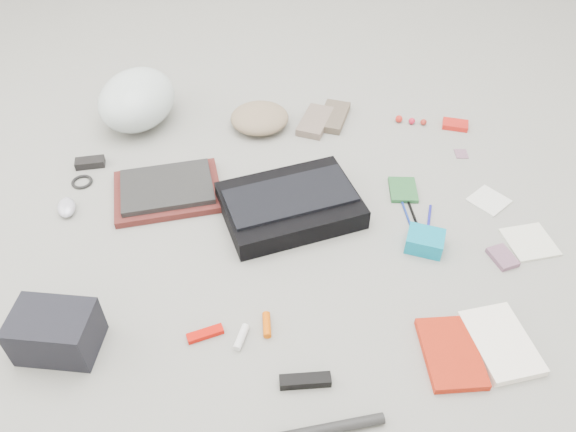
{
  "coord_description": "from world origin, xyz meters",
  "views": [
    {
      "loc": [
        0.04,
        -1.23,
        1.25
      ],
      "look_at": [
        0.0,
        0.0,
        0.05
      ],
      "focal_mm": 35.0,
      "sensor_mm": 36.0,
      "label": 1
    }
  ],
  "objects_px": {
    "book_red": "(451,353)",
    "bike_helmet": "(137,100)",
    "camera_bag": "(56,332)",
    "laptop": "(167,187)",
    "accordion_wallet": "(425,241)",
    "messenger_bag": "(290,205)"
  },
  "relations": [
    {
      "from": "book_red",
      "to": "bike_helmet",
      "type": "bearing_deg",
      "value": 129.47
    },
    {
      "from": "camera_bag",
      "to": "bike_helmet",
      "type": "bearing_deg",
      "value": 94.8
    },
    {
      "from": "laptop",
      "to": "camera_bag",
      "type": "height_order",
      "value": "camera_bag"
    },
    {
      "from": "bike_helmet",
      "to": "laptop",
      "type": "bearing_deg",
      "value": -52.49
    },
    {
      "from": "bike_helmet",
      "to": "accordion_wallet",
      "type": "relative_size",
      "value": 3.08
    },
    {
      "from": "camera_bag",
      "to": "laptop",
      "type": "bearing_deg",
      "value": 78.35
    },
    {
      "from": "bike_helmet",
      "to": "messenger_bag",
      "type": "bearing_deg",
      "value": -25.77
    },
    {
      "from": "laptop",
      "to": "bike_helmet",
      "type": "bearing_deg",
      "value": 99.06
    },
    {
      "from": "bike_helmet",
      "to": "camera_bag",
      "type": "bearing_deg",
      "value": -75.26
    },
    {
      "from": "bike_helmet",
      "to": "camera_bag",
      "type": "distance_m",
      "value": 1.0
    },
    {
      "from": "laptop",
      "to": "accordion_wallet",
      "type": "bearing_deg",
      "value": -29.18
    },
    {
      "from": "messenger_bag",
      "to": "camera_bag",
      "type": "distance_m",
      "value": 0.77
    },
    {
      "from": "book_red",
      "to": "accordion_wallet",
      "type": "relative_size",
      "value": 1.92
    },
    {
      "from": "bike_helmet",
      "to": "accordion_wallet",
      "type": "height_order",
      "value": "bike_helmet"
    },
    {
      "from": "laptop",
      "to": "book_red",
      "type": "distance_m",
      "value": 1.02
    },
    {
      "from": "book_red",
      "to": "laptop",
      "type": "bearing_deg",
      "value": 138.9
    },
    {
      "from": "messenger_bag",
      "to": "laptop",
      "type": "xyz_separation_m",
      "value": [
        -0.41,
        0.08,
        -0.0
      ]
    },
    {
      "from": "camera_bag",
      "to": "accordion_wallet",
      "type": "relative_size",
      "value": 1.84
    },
    {
      "from": "bike_helmet",
      "to": "accordion_wallet",
      "type": "xyz_separation_m",
      "value": [
        0.99,
        -0.62,
        -0.07
      ]
    },
    {
      "from": "messenger_bag",
      "to": "accordion_wallet",
      "type": "bearing_deg",
      "value": -39.79
    },
    {
      "from": "messenger_bag",
      "to": "laptop",
      "type": "bearing_deg",
      "value": 147.98
    },
    {
      "from": "laptop",
      "to": "book_red",
      "type": "relative_size",
      "value": 1.42
    }
  ]
}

